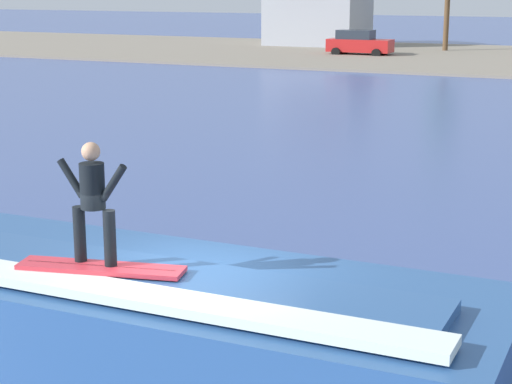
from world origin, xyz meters
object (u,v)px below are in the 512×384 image
(wave_crest, at_px, (160,319))
(surfboard, at_px, (101,268))
(car_near_shore, at_px, (359,43))
(surfer, at_px, (93,197))

(wave_crest, distance_m, surfboard, 1.12)
(surfboard, bearing_deg, car_near_shore, 104.37)
(surfer, bearing_deg, surfboard, -25.63)
(wave_crest, bearing_deg, car_near_shore, 105.08)
(surfboard, relative_size, car_near_shore, 0.49)
(surfboard, bearing_deg, surfer, 154.37)
(surfboard, distance_m, car_near_shore, 52.78)
(surfer, bearing_deg, wave_crest, 37.96)
(wave_crest, height_order, surfer, surfer)
(wave_crest, relative_size, surfboard, 4.12)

